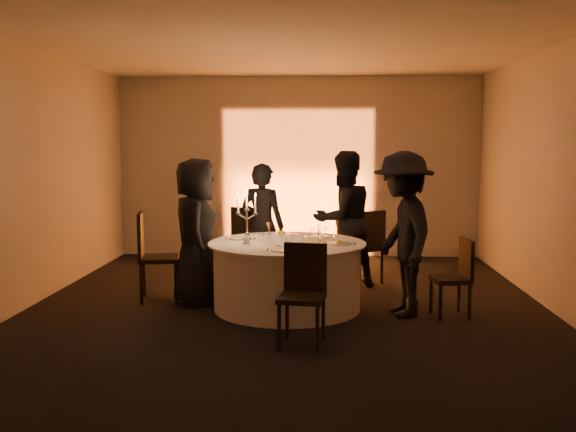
{
  "coord_description": "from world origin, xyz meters",
  "views": [
    {
      "loc": [
        0.38,
        -7.22,
        1.89
      ],
      "look_at": [
        0.0,
        0.2,
        1.05
      ],
      "focal_mm": 40.0,
      "sensor_mm": 36.0,
      "label": 1
    }
  ],
  "objects_px": {
    "chair_right": "(457,273)",
    "guest_back_left": "(262,226)",
    "guest_right": "(403,234)",
    "chair_left": "(151,251)",
    "candelabra": "(247,222)",
    "coffee_cup": "(247,241)",
    "chair_back_right": "(366,242)",
    "guest_back_right": "(343,220)",
    "guest_left": "(196,231)",
    "banquet_table": "(287,276)",
    "chair_back_left": "(250,239)",
    "chair_front": "(303,288)"
  },
  "relations": [
    {
      "from": "guest_back_left",
      "to": "chair_back_left",
      "type": "bearing_deg",
      "value": -43.38
    },
    {
      "from": "coffee_cup",
      "to": "candelabra",
      "type": "xyz_separation_m",
      "value": [
        -0.02,
        0.25,
        0.18
      ]
    },
    {
      "from": "candelabra",
      "to": "chair_left",
      "type": "bearing_deg",
      "value": 172.11
    },
    {
      "from": "coffee_cup",
      "to": "candelabra",
      "type": "height_order",
      "value": "candelabra"
    },
    {
      "from": "guest_back_right",
      "to": "chair_front",
      "type": "bearing_deg",
      "value": 47.9
    },
    {
      "from": "guest_left",
      "to": "chair_front",
      "type": "bearing_deg",
      "value": -149.01
    },
    {
      "from": "chair_left",
      "to": "chair_right",
      "type": "xyz_separation_m",
      "value": [
        3.53,
        -0.54,
        -0.13
      ]
    },
    {
      "from": "guest_back_right",
      "to": "guest_right",
      "type": "height_order",
      "value": "guest_right"
    },
    {
      "from": "guest_left",
      "to": "candelabra",
      "type": "bearing_deg",
      "value": -107.41
    },
    {
      "from": "chair_back_right",
      "to": "chair_right",
      "type": "relative_size",
      "value": 1.16
    },
    {
      "from": "banquet_table",
      "to": "chair_right",
      "type": "relative_size",
      "value": 2.09
    },
    {
      "from": "guest_back_right",
      "to": "candelabra",
      "type": "xyz_separation_m",
      "value": [
        -1.15,
        -0.99,
        0.08
      ]
    },
    {
      "from": "banquet_table",
      "to": "candelabra",
      "type": "distance_m",
      "value": 0.77
    },
    {
      "from": "chair_left",
      "to": "candelabra",
      "type": "xyz_separation_m",
      "value": [
        1.18,
        -0.16,
        0.37
      ]
    },
    {
      "from": "chair_back_right",
      "to": "guest_back_right",
      "type": "bearing_deg",
      "value": 3.56
    },
    {
      "from": "chair_right",
      "to": "guest_right",
      "type": "relative_size",
      "value": 0.47
    },
    {
      "from": "candelabra",
      "to": "guest_back_left",
      "type": "bearing_deg",
      "value": 84.06
    },
    {
      "from": "chair_right",
      "to": "guest_right",
      "type": "xyz_separation_m",
      "value": [
        -0.59,
        0.03,
        0.43
      ]
    },
    {
      "from": "chair_right",
      "to": "guest_left",
      "type": "bearing_deg",
      "value": -106.89
    },
    {
      "from": "banquet_table",
      "to": "guest_right",
      "type": "xyz_separation_m",
      "value": [
        1.28,
        -0.21,
        0.52
      ]
    },
    {
      "from": "chair_right",
      "to": "guest_back_left",
      "type": "distance_m",
      "value": 2.62
    },
    {
      "from": "guest_left",
      "to": "guest_back_left",
      "type": "distance_m",
      "value": 1.11
    },
    {
      "from": "guest_back_left",
      "to": "coffee_cup",
      "type": "relative_size",
      "value": 14.91
    },
    {
      "from": "chair_left",
      "to": "guest_right",
      "type": "relative_size",
      "value": 0.59
    },
    {
      "from": "coffee_cup",
      "to": "chair_front",
      "type": "bearing_deg",
      "value": -59.72
    },
    {
      "from": "chair_back_left",
      "to": "candelabra",
      "type": "height_order",
      "value": "candelabra"
    },
    {
      "from": "chair_back_left",
      "to": "chair_right",
      "type": "bearing_deg",
      "value": 164.97
    },
    {
      "from": "coffee_cup",
      "to": "chair_left",
      "type": "bearing_deg",
      "value": 160.87
    },
    {
      "from": "guest_left",
      "to": "guest_right",
      "type": "bearing_deg",
      "value": -110.59
    },
    {
      "from": "chair_back_left",
      "to": "chair_front",
      "type": "relative_size",
      "value": 1.09
    },
    {
      "from": "guest_back_right",
      "to": "chair_back_right",
      "type": "bearing_deg",
      "value": -174.04
    },
    {
      "from": "guest_left",
      "to": "coffee_cup",
      "type": "distance_m",
      "value": 0.72
    },
    {
      "from": "banquet_table",
      "to": "candelabra",
      "type": "relative_size",
      "value": 2.98
    },
    {
      "from": "chair_front",
      "to": "coffee_cup",
      "type": "relative_size",
      "value": 8.62
    },
    {
      "from": "banquet_table",
      "to": "chair_left",
      "type": "bearing_deg",
      "value": 169.94
    },
    {
      "from": "chair_left",
      "to": "chair_back_left",
      "type": "bearing_deg",
      "value": -53.61
    },
    {
      "from": "guest_left",
      "to": "banquet_table",
      "type": "bearing_deg",
      "value": -111.18
    },
    {
      "from": "chair_back_left",
      "to": "guest_left",
      "type": "relative_size",
      "value": 0.6
    },
    {
      "from": "chair_back_left",
      "to": "guest_back_left",
      "type": "distance_m",
      "value": 0.52
    },
    {
      "from": "guest_back_left",
      "to": "coffee_cup",
      "type": "bearing_deg",
      "value": 106.31
    },
    {
      "from": "guest_left",
      "to": "guest_right",
      "type": "relative_size",
      "value": 0.95
    },
    {
      "from": "chair_back_right",
      "to": "candelabra",
      "type": "distance_m",
      "value": 1.96
    },
    {
      "from": "chair_right",
      "to": "guest_right",
      "type": "distance_m",
      "value": 0.73
    },
    {
      "from": "banquet_table",
      "to": "chair_back_right",
      "type": "distance_m",
      "value": 1.7
    },
    {
      "from": "chair_back_left",
      "to": "candelabra",
      "type": "relative_size",
      "value": 1.71
    },
    {
      "from": "banquet_table",
      "to": "guest_back_right",
      "type": "xyz_separation_m",
      "value": [
        0.68,
        1.12,
        0.52
      ]
    },
    {
      "from": "chair_front",
      "to": "banquet_table",
      "type": "bearing_deg",
      "value": 108.65
    },
    {
      "from": "banquet_table",
      "to": "guest_back_right",
      "type": "relative_size",
      "value": 1.0
    },
    {
      "from": "guest_right",
      "to": "coffee_cup",
      "type": "relative_size",
      "value": 16.49
    },
    {
      "from": "banquet_table",
      "to": "chair_back_right",
      "type": "height_order",
      "value": "chair_back_right"
    }
  ]
}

